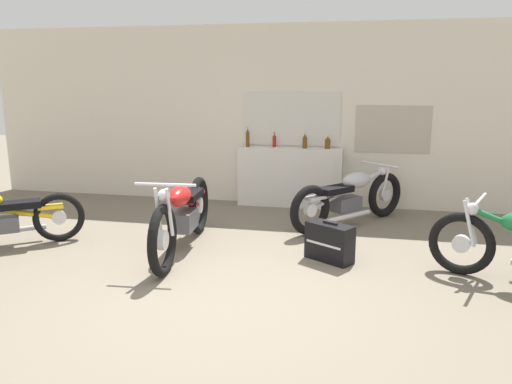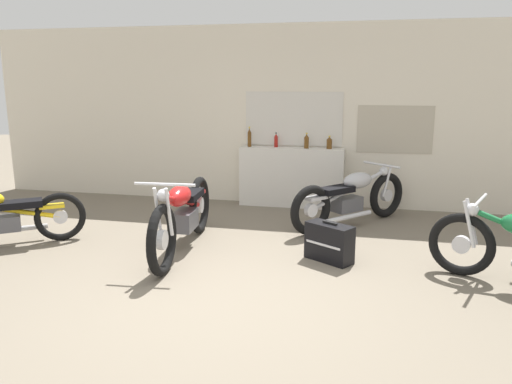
# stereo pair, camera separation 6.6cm
# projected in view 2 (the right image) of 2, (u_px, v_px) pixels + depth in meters

# --- Properties ---
(ground_plane) EXTENTS (24.00, 24.00, 0.00)m
(ground_plane) POSITION_uv_depth(u_px,v_px,m) (218.00, 296.00, 4.59)
(ground_plane) COLOR #706656
(wall_back) EXTENTS (10.00, 0.07, 2.80)m
(wall_back) POSITION_uv_depth(u_px,v_px,m) (286.00, 116.00, 7.82)
(wall_back) COLOR beige
(wall_back) RESTS_ON ground_plane
(sill_counter) EXTENTS (1.62, 0.28, 0.93)m
(sill_counter) POSITION_uv_depth(u_px,v_px,m) (291.00, 177.00, 7.83)
(sill_counter) COLOR silver
(sill_counter) RESTS_ON ground_plane
(bottle_leftmost) EXTENTS (0.06, 0.06, 0.31)m
(bottle_leftmost) POSITION_uv_depth(u_px,v_px,m) (249.00, 138.00, 7.82)
(bottle_leftmost) COLOR #5B3814
(bottle_leftmost) RESTS_ON sill_counter
(bottle_left_center) EXTENTS (0.06, 0.06, 0.23)m
(bottle_left_center) POSITION_uv_depth(u_px,v_px,m) (276.00, 141.00, 7.79)
(bottle_left_center) COLOR maroon
(bottle_left_center) RESTS_ON sill_counter
(bottle_center) EXTENTS (0.07, 0.07, 0.24)m
(bottle_center) POSITION_uv_depth(u_px,v_px,m) (306.00, 141.00, 7.64)
(bottle_center) COLOR #5B3814
(bottle_center) RESTS_ON sill_counter
(bottle_right_center) EXTENTS (0.08, 0.08, 0.20)m
(bottle_right_center) POSITION_uv_depth(u_px,v_px,m) (329.00, 143.00, 7.59)
(bottle_right_center) COLOR #5B3814
(bottle_right_center) RESTS_ON sill_counter
(motorcycle_red) EXTENTS (0.64, 2.21, 0.93)m
(motorcycle_red) POSITION_uv_depth(u_px,v_px,m) (183.00, 214.00, 5.74)
(motorcycle_red) COLOR black
(motorcycle_red) RESTS_ON ground_plane
(motorcycle_silver) EXTENTS (1.49, 1.66, 0.80)m
(motorcycle_silver) POSITION_uv_depth(u_px,v_px,m) (351.00, 197.00, 6.77)
(motorcycle_silver) COLOR black
(motorcycle_silver) RESTS_ON ground_plane
(hard_case_black) EXTENTS (0.57, 0.47, 0.44)m
(hard_case_black) POSITION_uv_depth(u_px,v_px,m) (329.00, 242.00, 5.46)
(hard_case_black) COLOR black
(hard_case_black) RESTS_ON ground_plane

